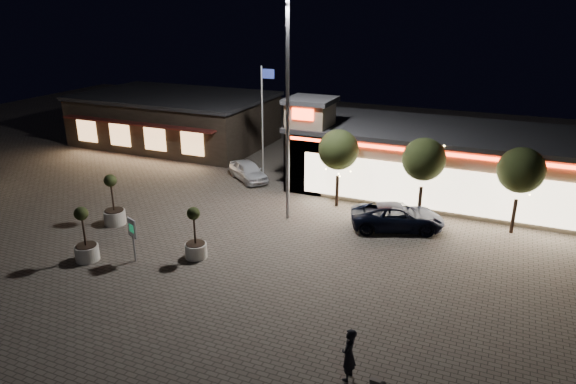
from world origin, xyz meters
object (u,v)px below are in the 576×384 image
at_px(pickup_truck, 397,217).
at_px(valet_sign, 132,232).
at_px(planter_left, 114,209).
at_px(pedestrian, 349,355).
at_px(planter_mid, 86,244).
at_px(white_sedan, 248,171).

xyz_separation_m(pickup_truck, valet_sign, (-10.84, -8.84, 0.84)).
relative_size(pickup_truck, planter_left, 1.73).
xyz_separation_m(pedestrian, planter_mid, (-14.14, 3.06, -0.09)).
bearing_deg(white_sedan, pedestrian, -105.47).
relative_size(pickup_truck, white_sedan, 1.29).
height_order(white_sedan, planter_left, planter_left).
bearing_deg(white_sedan, planter_left, -161.07).
relative_size(pickup_truck, valet_sign, 2.30).
relative_size(white_sedan, planter_left, 1.34).
height_order(planter_left, planter_mid, planter_left).
distance_m(pedestrian, valet_sign, 12.58).
bearing_deg(valet_sign, pickup_truck, 39.18).
xyz_separation_m(white_sedan, valet_sign, (0.56, -12.95, 0.87)).
xyz_separation_m(pickup_truck, pedestrian, (1.10, -12.74, 0.24)).
relative_size(planter_mid, valet_sign, 1.26).
xyz_separation_m(white_sedan, planter_mid, (-1.63, -13.79, 0.18)).
bearing_deg(valet_sign, planter_mid, -159.05).
bearing_deg(planter_mid, white_sedan, 83.24).
distance_m(planter_left, valet_sign, 5.08).
distance_m(white_sedan, planter_left, 10.37).
xyz_separation_m(planter_mid, valet_sign, (2.20, 0.84, 0.69)).
bearing_deg(planter_left, white_sedan, 70.98).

